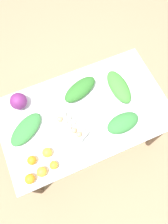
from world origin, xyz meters
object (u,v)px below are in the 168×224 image
(egg_carton, at_px, (71,126))
(orange_1, at_px, (32,160))
(greens_bunch_kale, at_px, (123,123))
(orange_4, at_px, (30,179))
(greens_bunch_beet_tops, at_px, (26,129))
(greens_bunch_dandelion, at_px, (119,87))
(orange_0, at_px, (54,165))
(greens_bunch_chard, at_px, (80,89))
(orange_2, at_px, (42,172))
(cabbage_purple, at_px, (18,101))
(orange_3, at_px, (47,152))

(egg_carton, relative_size, orange_1, 4.31)
(greens_bunch_kale, distance_m, orange_4, 0.83)
(greens_bunch_beet_tops, bearing_deg, orange_4, -103.40)
(greens_bunch_kale, relative_size, orange_4, 3.62)
(egg_carton, distance_m, orange_4, 0.51)
(greens_bunch_dandelion, height_order, orange_0, greens_bunch_dandelion)
(greens_bunch_beet_tops, bearing_deg, greens_bunch_chard, 16.21)
(egg_carton, distance_m, greens_bunch_kale, 0.41)
(egg_carton, xyz_separation_m, orange_4, (-0.43, -0.26, -0.00))
(greens_bunch_dandelion, xyz_separation_m, greens_bunch_kale, (-0.12, -0.31, -0.00))
(greens_bunch_kale, bearing_deg, orange_2, -171.92)
(greens_bunch_chard, relative_size, orange_0, 4.96)
(orange_0, bearing_deg, egg_carton, 44.48)
(greens_bunch_beet_tops, distance_m, orange_0, 0.37)
(cabbage_purple, bearing_deg, egg_carton, -48.06)
(egg_carton, xyz_separation_m, orange_0, (-0.24, -0.23, -0.01))
(greens_bunch_beet_tops, height_order, orange_1, orange_1)
(greens_bunch_kale, height_order, orange_0, greens_bunch_kale)
(egg_carton, bearing_deg, greens_bunch_kale, -137.30)
(cabbage_purple, bearing_deg, greens_bunch_chard, -9.56)
(greens_bunch_chard, relative_size, orange_3, 4.22)
(greens_bunch_chard, height_order, orange_1, greens_bunch_chard)
(orange_1, relative_size, orange_4, 0.94)
(cabbage_purple, xyz_separation_m, greens_bunch_beet_tops, (-0.02, -0.24, -0.04))
(greens_bunch_kale, xyz_separation_m, orange_1, (-0.77, 0.01, -0.01))
(orange_4, bearing_deg, orange_0, 7.19)
(greens_bunch_beet_tops, relative_size, orange_0, 4.90)
(greens_bunch_dandelion, distance_m, greens_bunch_beet_tops, 0.85)
(greens_bunch_dandelion, height_order, greens_bunch_beet_tops, greens_bunch_dandelion)
(egg_carton, distance_m, orange_2, 0.42)
(greens_bunch_dandelion, bearing_deg, orange_2, -154.06)
(greens_bunch_dandelion, relative_size, greens_bunch_kale, 1.21)
(orange_4, bearing_deg, orange_1, 65.91)
(greens_bunch_beet_tops, xyz_separation_m, greens_bunch_chard, (0.53, 0.16, 0.01))
(cabbage_purple, xyz_separation_m, orange_3, (0.07, -0.49, -0.03))
(orange_2, bearing_deg, greens_bunch_chard, 44.57)
(orange_0, relative_size, orange_4, 0.86)
(orange_1, xyz_separation_m, orange_4, (-0.06, -0.12, 0.00))
(orange_3, xyz_separation_m, orange_4, (-0.18, -0.13, -0.00))
(greens_bunch_beet_tops, height_order, orange_2, orange_2)
(egg_carton, relative_size, greens_bunch_beet_tops, 0.96)
(greens_bunch_dandelion, relative_size, orange_4, 4.39)
(egg_carton, distance_m, greens_bunch_chard, 0.33)
(greens_bunch_chard, bearing_deg, orange_1, -144.30)
(greens_bunch_beet_tops, distance_m, orange_4, 0.39)
(greens_bunch_kale, bearing_deg, orange_4, -171.97)
(greens_bunch_kale, bearing_deg, cabbage_purple, 144.81)
(orange_0, bearing_deg, greens_bunch_kale, 8.29)
(cabbage_purple, bearing_deg, greens_bunch_beet_tops, -94.90)
(orange_1, bearing_deg, orange_0, -35.38)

